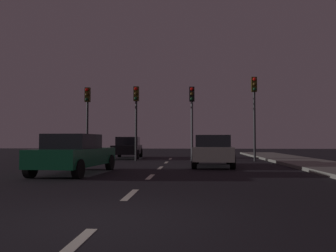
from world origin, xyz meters
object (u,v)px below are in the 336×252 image
(traffic_signal_center_right, at_px, (192,109))
(car_oncoming_far, at_px, (128,147))
(traffic_signal_far_left, at_px, (87,109))
(car_stopped_ahead, at_px, (213,151))
(traffic_signal_far_right, at_px, (254,102))
(traffic_signal_center_left, at_px, (136,108))
(car_adjacent_lane, at_px, (74,154))

(traffic_signal_center_right, height_order, car_oncoming_far, traffic_signal_center_right)
(traffic_signal_far_left, height_order, car_stopped_ahead, traffic_signal_far_left)
(car_stopped_ahead, bearing_deg, traffic_signal_far_right, 56.98)
(traffic_signal_center_left, height_order, traffic_signal_far_right, traffic_signal_far_right)
(car_adjacent_lane, bearing_deg, car_stopped_ahead, 36.22)
(traffic_signal_center_left, distance_m, traffic_signal_far_right, 7.22)
(traffic_signal_center_right, height_order, car_adjacent_lane, traffic_signal_center_right)
(traffic_signal_far_left, relative_size, car_stopped_ahead, 1.08)
(traffic_signal_center_right, xyz_separation_m, car_adjacent_lane, (-4.42, -8.24, -2.44))
(traffic_signal_far_left, bearing_deg, traffic_signal_far_right, 0.01)
(traffic_signal_center_left, relative_size, car_adjacent_lane, 1.02)
(traffic_signal_far_left, bearing_deg, car_oncoming_far, 56.02)
(traffic_signal_far_left, distance_m, traffic_signal_center_left, 3.08)
(traffic_signal_far_left, xyz_separation_m, traffic_signal_center_right, (6.53, -0.00, -0.01))
(traffic_signal_center_right, bearing_deg, car_stopped_ahead, -77.10)
(traffic_signal_center_right, bearing_deg, car_oncoming_far, 146.64)
(car_adjacent_lane, distance_m, car_oncoming_far, 11.22)
(traffic_signal_far_left, xyz_separation_m, traffic_signal_far_right, (10.30, 0.00, 0.35))
(traffic_signal_center_left, height_order, car_stopped_ahead, traffic_signal_center_left)
(car_stopped_ahead, relative_size, car_adjacent_lane, 0.93)
(car_adjacent_lane, xyz_separation_m, car_oncoming_far, (-0.10, 11.22, 0.00))
(traffic_signal_far_right, bearing_deg, traffic_signal_center_left, -179.99)
(traffic_signal_center_left, xyz_separation_m, car_stopped_ahead, (4.43, -4.29, -2.47))
(traffic_signal_center_left, xyz_separation_m, car_oncoming_far, (-1.07, 2.98, -2.48))
(traffic_signal_center_right, relative_size, car_stopped_ahead, 1.08)
(car_stopped_ahead, xyz_separation_m, car_adjacent_lane, (-5.40, -3.96, -0.01))
(traffic_signal_far_left, relative_size, car_oncoming_far, 1.03)
(traffic_signal_center_right, height_order, traffic_signal_far_right, traffic_signal_far_right)
(traffic_signal_far_right, distance_m, car_oncoming_far, 9.24)
(traffic_signal_far_left, bearing_deg, traffic_signal_center_right, -0.00)
(traffic_signal_far_right, bearing_deg, traffic_signal_center_right, -179.98)
(traffic_signal_far_left, distance_m, car_adjacent_lane, 8.86)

